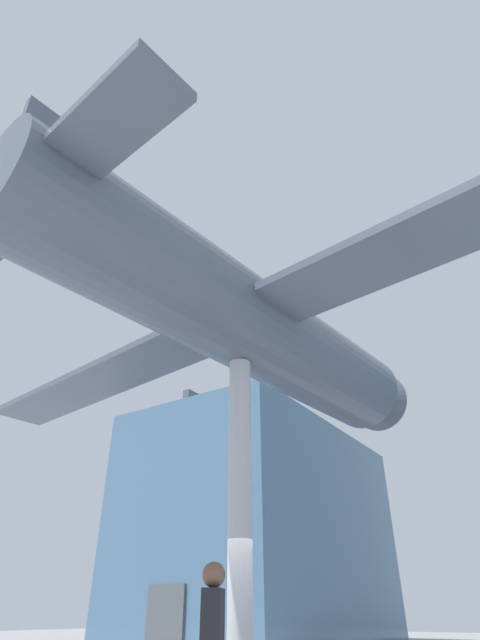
% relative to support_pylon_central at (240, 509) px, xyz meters
% --- Properties ---
extents(glass_pavilion_left, '(8.66, 14.88, 10.49)m').
position_rel_support_pylon_central_xyz_m(glass_pavilion_left, '(-8.92, 15.71, 1.92)').
color(glass_pavilion_left, slate).
rests_on(glass_pavilion_left, ground_plane).
extents(support_pylon_central, '(0.45, 0.45, 6.07)m').
position_rel_support_pylon_central_xyz_m(support_pylon_central, '(0.00, 0.00, 0.00)').
color(support_pylon_central, '#B7B7BC').
rests_on(support_pylon_central, ground_plane).
extents(suspended_airplane, '(20.24, 13.19, 3.07)m').
position_rel_support_pylon_central_xyz_m(suspended_airplane, '(0.03, 0.22, 4.13)').
color(suspended_airplane, '#4C5666').
rests_on(suspended_airplane, support_pylon_central).
extents(visitor_person, '(0.38, 0.46, 1.87)m').
position_rel_support_pylon_central_xyz_m(visitor_person, '(1.55, -2.87, -1.93)').
color(visitor_person, '#232328').
rests_on(visitor_person, ground_plane).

